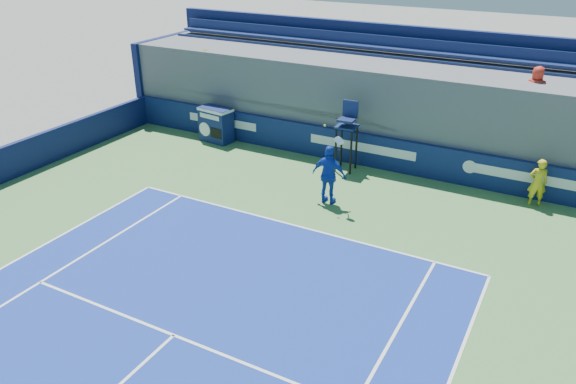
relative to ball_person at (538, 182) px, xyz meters
The scene contains 6 objects.
ball_person is the anchor object (origin of this frame).
back_hoarding 5.95m from the ball_person, behind, with size 20.40×0.21×1.20m.
match_clock 11.95m from the ball_person, behind, with size 1.40×0.88×1.40m.
umpire_chair 6.30m from the ball_person, behind, with size 0.73×0.73×2.48m.
tennis_player 6.38m from the ball_person, 153.06° to the right, with size 1.11×0.48×2.57m.
stadium_seating 6.53m from the ball_person, 156.68° to the left, with size 21.00×4.05×4.40m.
Camera 1 is at (6.62, -0.74, 7.90)m, focal length 35.00 mm.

